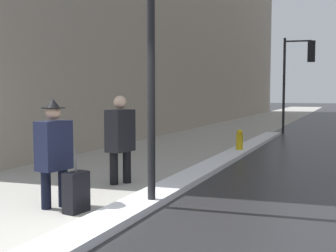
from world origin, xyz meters
name	(u,v)px	position (x,y,z in m)	size (l,w,h in m)	color
ground_plane	(67,238)	(0.00, 0.00, 0.00)	(160.00, 160.00, 0.00)	#232326
sidewalk_slab	(229,131)	(-2.00, 15.00, 0.01)	(4.00, 80.00, 0.01)	#9E9B93
snow_bank_curb	(225,159)	(0.18, 6.36, 0.06)	(0.59, 15.31, 0.11)	white
lamp_post	(151,18)	(0.32, 1.67, 2.83)	(0.28, 0.28, 4.71)	black
traffic_light_near	(300,64)	(1.10, 14.99, 2.99)	(1.30, 0.45, 4.14)	black
pedestrian_in_fedora	(54,149)	(-0.97, 1.00, 0.90)	(0.37, 0.54, 1.65)	black
pedestrian_trailing	(120,135)	(-0.90, 2.87, 0.93)	(0.40, 0.59, 1.68)	black
rolling_suitcase	(76,192)	(-0.52, 0.92, 0.30)	(0.27, 0.39, 0.95)	black
fire_hydrant	(240,142)	(0.19, 7.88, 0.35)	(0.20, 0.20, 0.70)	gold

